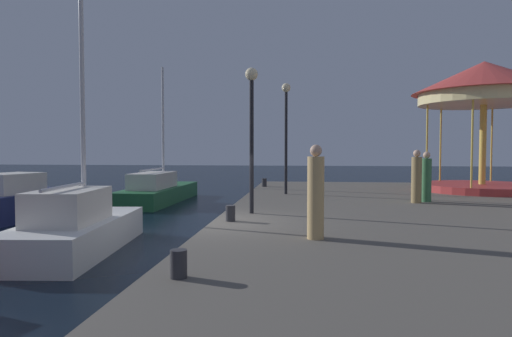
{
  "coord_description": "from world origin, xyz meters",
  "views": [
    {
      "loc": [
        2.3,
        -11.04,
        2.62
      ],
      "look_at": [
        0.49,
        5.64,
        1.89
      ],
      "focal_mm": 31.19,
      "sensor_mm": 36.0,
      "label": 1
    }
  ],
  "objects_px": {
    "bollard_center": "(179,264)",
    "person_near_carousel": "(417,178)",
    "lamp_post_far_end": "(286,119)",
    "lamp_post_mid_promenade": "(252,113)",
    "motorboat_navy": "(22,201)",
    "person_mid_promenade": "(426,178)",
    "sailboat_white": "(75,228)",
    "sailboat_green": "(158,191)",
    "bollard_north": "(264,182)",
    "person_by_the_water": "(316,195)",
    "bollard_south": "(231,213)",
    "carousel": "(484,95)"
  },
  "relations": [
    {
      "from": "sailboat_green",
      "to": "person_near_carousel",
      "type": "bearing_deg",
      "value": -27.21
    },
    {
      "from": "motorboat_navy",
      "to": "bollard_center",
      "type": "relative_size",
      "value": 11.88
    },
    {
      "from": "bollard_center",
      "to": "lamp_post_far_end",
      "type": "bearing_deg",
      "value": 85.13
    },
    {
      "from": "motorboat_navy",
      "to": "bollard_north",
      "type": "relative_size",
      "value": 11.88
    },
    {
      "from": "bollard_center",
      "to": "person_near_carousel",
      "type": "bearing_deg",
      "value": 59.62
    },
    {
      "from": "motorboat_navy",
      "to": "person_near_carousel",
      "type": "distance_m",
      "value": 14.43
    },
    {
      "from": "sailboat_white",
      "to": "lamp_post_mid_promenade",
      "type": "relative_size",
      "value": 1.76
    },
    {
      "from": "carousel",
      "to": "person_near_carousel",
      "type": "relative_size",
      "value": 3.32
    },
    {
      "from": "bollard_north",
      "to": "person_mid_promenade",
      "type": "bearing_deg",
      "value": -42.51
    },
    {
      "from": "motorboat_navy",
      "to": "person_near_carousel",
      "type": "xyz_separation_m",
      "value": [
        14.39,
        -0.19,
        0.98
      ]
    },
    {
      "from": "motorboat_navy",
      "to": "bollard_center",
      "type": "xyz_separation_m",
      "value": [
        8.86,
        -9.64,
        0.34
      ]
    },
    {
      "from": "lamp_post_mid_promenade",
      "to": "bollard_south",
      "type": "height_order",
      "value": "lamp_post_mid_promenade"
    },
    {
      "from": "sailboat_green",
      "to": "lamp_post_far_end",
      "type": "xyz_separation_m",
      "value": [
        6.42,
        -3.12,
        3.26
      ]
    },
    {
      "from": "lamp_post_far_end",
      "to": "bollard_north",
      "type": "height_order",
      "value": "lamp_post_far_end"
    },
    {
      "from": "bollard_north",
      "to": "sailboat_green",
      "type": "bearing_deg",
      "value": -176.16
    },
    {
      "from": "lamp_post_mid_promenade",
      "to": "person_by_the_water",
      "type": "bearing_deg",
      "value": -63.4
    },
    {
      "from": "person_mid_promenade",
      "to": "lamp_post_mid_promenade",
      "type": "bearing_deg",
      "value": -148.94
    },
    {
      "from": "lamp_post_far_end",
      "to": "person_near_carousel",
      "type": "relative_size",
      "value": 2.49
    },
    {
      "from": "person_mid_promenade",
      "to": "bollard_south",
      "type": "bearing_deg",
      "value": -141.36
    },
    {
      "from": "lamp_post_far_end",
      "to": "lamp_post_mid_promenade",
      "type": "bearing_deg",
      "value": -97.57
    },
    {
      "from": "carousel",
      "to": "person_mid_promenade",
      "type": "distance_m",
      "value": 6.51
    },
    {
      "from": "carousel",
      "to": "bollard_south",
      "type": "relative_size",
      "value": 14.93
    },
    {
      "from": "lamp_post_far_end",
      "to": "bollard_north",
      "type": "distance_m",
      "value": 4.64
    },
    {
      "from": "sailboat_green",
      "to": "carousel",
      "type": "height_order",
      "value": "sailboat_green"
    },
    {
      "from": "motorboat_navy",
      "to": "sailboat_green",
      "type": "xyz_separation_m",
      "value": [
        3.46,
        5.43,
        -0.08
      ]
    },
    {
      "from": "motorboat_navy",
      "to": "lamp_post_mid_promenade",
      "type": "distance_m",
      "value": 10.14
    },
    {
      "from": "lamp_post_mid_promenade",
      "to": "bollard_north",
      "type": "height_order",
      "value": "lamp_post_mid_promenade"
    },
    {
      "from": "sailboat_green",
      "to": "person_near_carousel",
      "type": "relative_size",
      "value": 3.98
    },
    {
      "from": "lamp_post_far_end",
      "to": "person_by_the_water",
      "type": "xyz_separation_m",
      "value": [
        0.97,
        -8.98,
        -2.14
      ]
    },
    {
      "from": "person_near_carousel",
      "to": "person_mid_promenade",
      "type": "relative_size",
      "value": 1.04
    },
    {
      "from": "motorboat_navy",
      "to": "lamp_post_far_end",
      "type": "relative_size",
      "value": 1.06
    },
    {
      "from": "motorboat_navy",
      "to": "bollard_south",
      "type": "bearing_deg",
      "value": -28.01
    },
    {
      "from": "lamp_post_mid_promenade",
      "to": "lamp_post_far_end",
      "type": "relative_size",
      "value": 0.92
    },
    {
      "from": "person_by_the_water",
      "to": "bollard_north",
      "type": "bearing_deg",
      "value": 99.87
    },
    {
      "from": "motorboat_navy",
      "to": "carousel",
      "type": "bearing_deg",
      "value": 13.85
    },
    {
      "from": "person_near_carousel",
      "to": "lamp_post_mid_promenade",
      "type": "bearing_deg",
      "value": -149.81
    },
    {
      "from": "sailboat_green",
      "to": "bollard_north",
      "type": "distance_m",
      "value": 5.25
    },
    {
      "from": "bollard_north",
      "to": "person_mid_promenade",
      "type": "distance_m",
      "value": 8.33
    },
    {
      "from": "sailboat_white",
      "to": "person_near_carousel",
      "type": "distance_m",
      "value": 10.76
    },
    {
      "from": "motorboat_navy",
      "to": "sailboat_white",
      "type": "height_order",
      "value": "sailboat_white"
    },
    {
      "from": "bollard_center",
      "to": "bollard_south",
      "type": "bearing_deg",
      "value": 91.04
    },
    {
      "from": "sailboat_white",
      "to": "bollard_south",
      "type": "relative_size",
      "value": 18.03
    },
    {
      "from": "lamp_post_mid_promenade",
      "to": "sailboat_white",
      "type": "bearing_deg",
      "value": -156.96
    },
    {
      "from": "sailboat_white",
      "to": "person_near_carousel",
      "type": "relative_size",
      "value": 4.01
    },
    {
      "from": "carousel",
      "to": "bollard_south",
      "type": "xyz_separation_m",
      "value": [
        -9.53,
        -9.18,
        -3.97
      ]
    },
    {
      "from": "lamp_post_mid_promenade",
      "to": "bollard_north",
      "type": "relative_size",
      "value": 10.24
    },
    {
      "from": "motorboat_navy",
      "to": "lamp_post_mid_promenade",
      "type": "height_order",
      "value": "lamp_post_mid_promenade"
    },
    {
      "from": "lamp_post_mid_promenade",
      "to": "lamp_post_far_end",
      "type": "bearing_deg",
      "value": 82.43
    },
    {
      "from": "motorboat_navy",
      "to": "person_mid_promenade",
      "type": "bearing_deg",
      "value": 0.65
    },
    {
      "from": "lamp_post_mid_promenade",
      "to": "motorboat_navy",
      "type": "bearing_deg",
      "value": 160.42
    }
  ]
}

